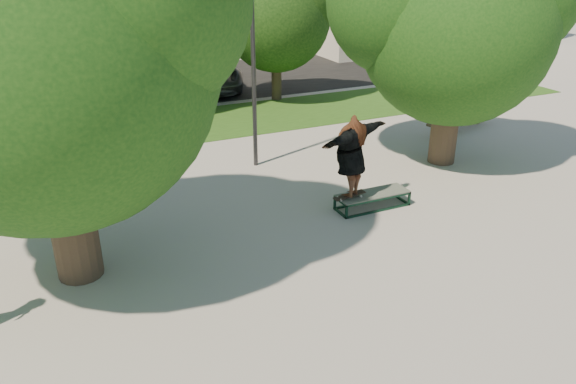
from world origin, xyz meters
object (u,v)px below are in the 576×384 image
car_dark (44,87)px  grind_box (372,200)px  car_silver_b (189,67)px  tree_left (34,39)px  lamppost (253,54)px  car_grey (205,69)px  tree_right (453,15)px  bench (459,118)px

car_dark → grind_box: bearing=-54.1°
car_dark → car_silver_b: (6.13, 1.05, 0.11)m
grind_box → tree_left: bearing=-179.1°
lamppost → car_grey: (1.50, 9.77, -2.35)m
lamppost → car_grey: bearing=81.3°
grind_box → car_silver_b: bearing=91.7°
car_grey → tree_right: bearing=-63.3°
tree_left → car_silver_b: tree_left is taller
grind_box → car_dark: 15.05m
tree_right → car_dark: bearing=130.5°
lamppost → bench: size_ratio=1.97×
tree_right → tree_left: bearing=-169.0°
car_silver_b → bench: bearing=-48.6°
bench → car_dark: 15.77m
car_grey → car_silver_b: 1.11m
tree_left → grind_box: size_ratio=3.95×
bench → car_grey: (-6.00, 9.57, 0.40)m
car_silver_b → grind_box: bearing=-78.2°
tree_left → grind_box: (6.79, 0.11, -4.23)m
tree_left → car_grey: size_ratio=1.24×
car_silver_b → car_grey: bearing=-57.3°
car_dark → car_grey: bearing=10.3°
bench → tree_right: bearing=-156.2°
lamppost → grind_box: size_ratio=3.39×
tree_right → car_silver_b: tree_right is taller
tree_left → car_silver_b: 16.44m
tree_left → grind_box: tree_left is taller
bench → car_dark: (-12.55, 9.54, 0.24)m
grind_box → bench: 7.22m
grind_box → bench: bench is taller
bench → car_silver_b: 12.39m
grind_box → car_grey: size_ratio=0.31×
grind_box → bench: (6.00, 4.00, 0.21)m
tree_left → car_silver_b: (6.37, 14.70, -3.67)m
lamppost → bench: 7.99m
tree_right → lamppost: bearing=158.7°
grind_box → car_dark: size_ratio=0.46×
bench → car_dark: size_ratio=0.80×
lamppost → car_silver_b: (1.08, 10.80, -2.40)m
tree_left → lamppost: size_ratio=1.16×
tree_right → grind_box: bearing=-151.2°
car_dark → car_silver_b: car_silver_b is taller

